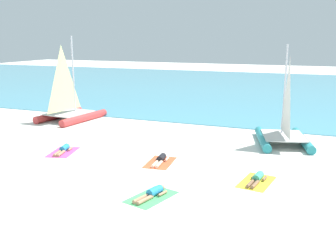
% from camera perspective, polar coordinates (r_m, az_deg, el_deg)
% --- Properties ---
extents(ground_plane, '(120.00, 120.00, 0.00)m').
position_cam_1_polar(ground_plane, '(24.34, 4.55, -0.23)').
color(ground_plane, white).
extents(ocean_water, '(120.00, 40.00, 0.05)m').
position_cam_1_polar(ocean_water, '(44.25, 12.64, 5.45)').
color(ocean_water, '#4C9EB7').
rests_on(ocean_water, ground).
extents(sailboat_red, '(3.22, 4.60, 5.64)m').
position_cam_1_polar(sailboat_red, '(27.12, -14.30, 2.58)').
color(sailboat_red, '#CC3838').
rests_on(sailboat_red, ground).
extents(sailboat_teal, '(3.47, 4.49, 5.18)m').
position_cam_1_polar(sailboat_teal, '(21.19, 16.67, -0.58)').
color(sailboat_teal, teal).
rests_on(sailboat_teal, ground).
extents(towel_leftmost, '(1.53, 2.11, 0.01)m').
position_cam_1_polar(towel_leftmost, '(19.77, -15.20, -3.73)').
color(towel_leftmost, '#D84C99').
rests_on(towel_leftmost, ground).
extents(sunbather_leftmost, '(0.76, 1.55, 0.30)m').
position_cam_1_polar(sunbather_leftmost, '(19.79, -15.15, -3.33)').
color(sunbather_leftmost, '#268CCC').
rests_on(sunbather_leftmost, towel_leftmost).
extents(towel_center_left, '(1.30, 2.01, 0.01)m').
position_cam_1_polar(towel_center_left, '(17.54, -1.18, -5.39)').
color(towel_center_left, '#EA5933').
rests_on(towel_center_left, ground).
extents(sunbather_center_left, '(0.59, 1.57, 0.30)m').
position_cam_1_polar(sunbather_center_left, '(17.56, -1.12, -4.93)').
color(sunbather_center_left, black).
rests_on(sunbather_center_left, towel_center_left).
extents(towel_center_right, '(1.55, 2.12, 0.01)m').
position_cam_1_polar(towel_center_right, '(13.91, -2.47, -10.40)').
color(towel_center_right, '#4CB266').
rests_on(towel_center_right, ground).
extents(sunbather_center_right, '(0.78, 1.55, 0.30)m').
position_cam_1_polar(sunbather_center_right, '(13.91, -2.30, -9.84)').
color(sunbather_center_right, '#268CCC').
rests_on(sunbather_center_right, towel_center_right).
extents(towel_rightmost, '(1.35, 2.03, 0.01)m').
position_cam_1_polar(towel_rightmost, '(15.64, 12.88, -8.03)').
color(towel_rightmost, yellow).
rests_on(towel_rightmost, ground).
extents(sunbather_rightmost, '(0.62, 1.57, 0.30)m').
position_cam_1_polar(sunbather_rightmost, '(15.66, 12.98, -7.52)').
color(sunbather_rightmost, '#3FB28C').
rests_on(sunbather_rightmost, towel_rightmost).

